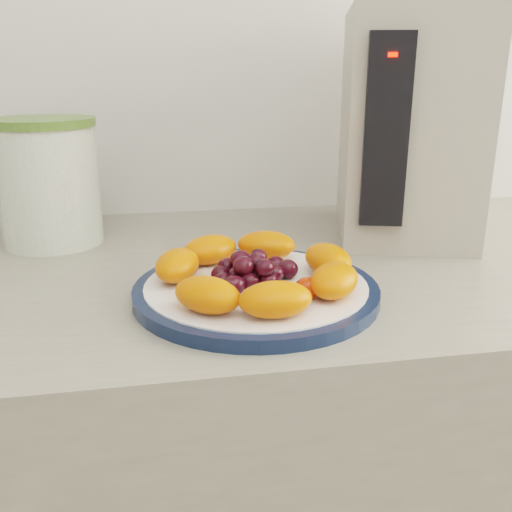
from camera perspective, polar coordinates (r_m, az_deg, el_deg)
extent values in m
cylinder|color=#13213D|center=(0.66, 0.00, -3.53)|extent=(0.28, 0.28, 0.01)
cylinder|color=white|center=(0.65, 0.00, -3.45)|extent=(0.25, 0.25, 0.02)
cylinder|color=#4A661B|center=(0.89, -19.98, 6.57)|extent=(0.18, 0.18, 0.17)
cylinder|color=#52732E|center=(0.88, -20.64, 12.42)|extent=(0.19, 0.19, 0.01)
cube|color=#ACA392|center=(0.92, 14.88, 12.45)|extent=(0.26, 0.31, 0.33)
cube|color=black|center=(0.78, 12.89, 11.97)|extent=(0.06, 0.03, 0.25)
cube|color=#FF0C05|center=(0.76, 13.52, 18.99)|extent=(0.01, 0.01, 0.01)
ellipsoid|color=#F55106|center=(0.68, 7.22, -0.35)|extent=(0.06, 0.08, 0.04)
ellipsoid|color=#F55106|center=(0.73, 1.03, 1.11)|extent=(0.09, 0.07, 0.04)
ellipsoid|color=#F55106|center=(0.72, -4.64, 0.64)|extent=(0.09, 0.08, 0.04)
ellipsoid|color=#F55106|center=(0.66, -7.87, -0.91)|extent=(0.07, 0.09, 0.04)
ellipsoid|color=#F55106|center=(0.58, -4.89, -3.88)|extent=(0.09, 0.09, 0.04)
ellipsoid|color=#F55106|center=(0.56, 1.94, -4.36)|extent=(0.08, 0.05, 0.04)
ellipsoid|color=#F55106|center=(0.62, 7.83, -2.43)|extent=(0.08, 0.09, 0.04)
ellipsoid|color=black|center=(0.65, 0.00, -1.87)|extent=(0.02, 0.02, 0.02)
ellipsoid|color=black|center=(0.65, 1.83, -1.77)|extent=(0.02, 0.02, 0.02)
ellipsoid|color=black|center=(0.67, 0.61, -1.28)|extent=(0.02, 0.02, 0.02)
ellipsoid|color=black|center=(0.66, -1.18, -1.41)|extent=(0.02, 0.02, 0.02)
ellipsoid|color=black|center=(0.64, -1.85, -1.98)|extent=(0.02, 0.02, 0.02)
ellipsoid|color=black|center=(0.63, -0.64, -2.54)|extent=(0.02, 0.02, 0.02)
ellipsoid|color=black|center=(0.63, 1.24, -2.47)|extent=(0.02, 0.02, 0.02)
ellipsoid|color=black|center=(0.67, 3.20, -1.30)|extent=(0.02, 0.02, 0.02)
ellipsoid|color=black|center=(0.68, 1.97, -0.89)|extent=(0.02, 0.02, 0.02)
ellipsoid|color=black|center=(0.69, 0.27, -0.76)|extent=(0.02, 0.02, 0.02)
ellipsoid|color=black|center=(0.68, -1.48, -0.79)|extent=(0.02, 0.02, 0.02)
ellipsoid|color=black|center=(0.67, -2.90, -1.14)|extent=(0.02, 0.02, 0.02)
ellipsoid|color=black|center=(0.65, -3.61, -1.84)|extent=(0.02, 0.02, 0.02)
ellipsoid|color=black|center=(0.63, -3.37, -2.51)|extent=(0.02, 0.02, 0.02)
ellipsoid|color=black|center=(0.62, -2.17, -2.94)|extent=(0.02, 0.02, 0.02)
ellipsoid|color=black|center=(0.64, 0.00, -0.62)|extent=(0.02, 0.02, 0.02)
ellipsoid|color=black|center=(0.66, 0.23, -0.09)|extent=(0.02, 0.02, 0.02)
ellipsoid|color=black|center=(0.65, -1.59, -0.37)|extent=(0.02, 0.02, 0.02)
ellipsoid|color=black|center=(0.63, -1.26, -1.04)|extent=(0.02, 0.02, 0.02)
ellipsoid|color=black|center=(0.63, 0.87, -1.18)|extent=(0.02, 0.02, 0.02)
ellipsoid|color=red|center=(0.61, 5.18, -3.19)|extent=(0.03, 0.03, 0.02)
ellipsoid|color=red|center=(0.62, 7.51, -2.79)|extent=(0.04, 0.03, 0.02)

